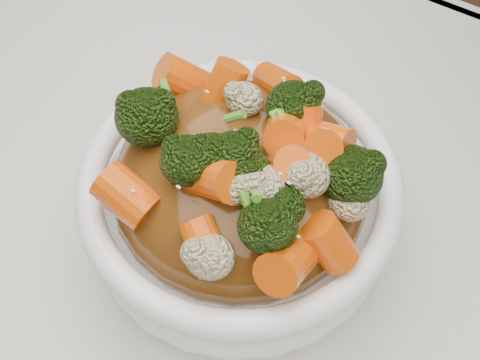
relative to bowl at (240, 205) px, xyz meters
The scene contains 8 objects.
tablecloth 0.07m from the bowl, 132.48° to the right, with size 1.20×0.80×0.04m, color silver.
bowl is the anchor object (origin of this frame).
sauce_base 0.03m from the bowl, 153.43° to the right, with size 0.18×0.18×0.10m, color #57300F.
carrots 0.10m from the bowl, 153.43° to the right, with size 0.18×0.18×0.05m, color #E25107, non-canonical shape.
broccoli 0.10m from the bowl, 153.43° to the right, with size 0.18×0.18×0.05m, color black, non-canonical shape.
cauliflower 0.10m from the bowl, 153.43° to the right, with size 0.18×0.18×0.04m, color beige, non-canonical shape.
scallions 0.10m from the bowl, behind, with size 0.14×0.14×0.02m, color #4B9021, non-canonical shape.
sesame_seeds 0.10m from the bowl, ahead, with size 0.17×0.17×0.01m, color beige, non-canonical shape.
Camera 1 is at (0.14, -0.17, 1.16)m, focal length 42.00 mm.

